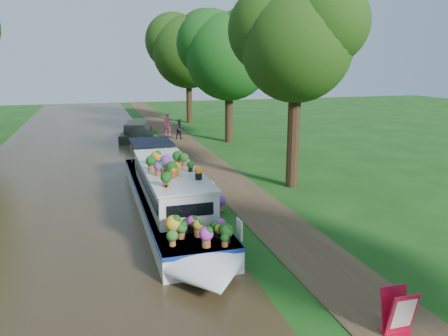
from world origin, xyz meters
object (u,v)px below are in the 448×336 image
(plant_boat, at_px, (170,194))
(pedestrian_pink, at_px, (168,124))
(sandwich_board, at_px, (398,315))
(pedestrian_dark, at_px, (180,129))
(second_boat, at_px, (137,132))

(plant_boat, height_order, pedestrian_pink, plant_boat)
(sandwich_board, bearing_deg, pedestrian_pink, 90.78)
(plant_boat, xyz_separation_m, sandwich_board, (3.26, -8.61, -0.37))
(pedestrian_pink, xyz_separation_m, pedestrian_dark, (0.58, -2.06, -0.12))
(pedestrian_pink, bearing_deg, sandwich_board, -74.96)
(second_boat, relative_size, pedestrian_pink, 3.89)
(plant_boat, bearing_deg, second_boat, 88.37)
(second_boat, xyz_separation_m, sandwich_board, (2.76, -26.14, -0.03))
(plant_boat, xyz_separation_m, pedestrian_dark, (3.56, 16.34, -0.08))
(second_boat, distance_m, pedestrian_pink, 2.66)
(pedestrian_dark, bearing_deg, sandwich_board, -101.31)
(pedestrian_pink, distance_m, pedestrian_dark, 2.14)
(plant_boat, distance_m, sandwich_board, 9.22)
(plant_boat, bearing_deg, pedestrian_dark, 77.70)
(pedestrian_pink, bearing_deg, second_boat, -146.22)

